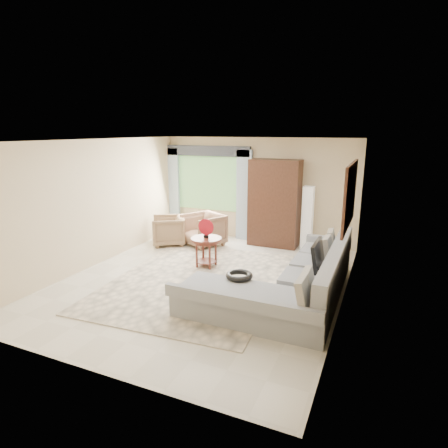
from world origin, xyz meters
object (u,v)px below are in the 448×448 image
at_px(potted_plant, 176,226).
at_px(floor_lamp, 307,218).
at_px(tv_screen, 318,256).
at_px(armchair_right, 204,230).
at_px(armchair_left, 169,230).
at_px(sectional_sofa, 296,285).
at_px(coffee_table, 206,252).
at_px(armoire, 274,203).

relative_size(potted_plant, floor_lamp, 0.38).
height_order(tv_screen, floor_lamp, floor_lamp).
distance_m(tv_screen, armchair_right, 3.57).
bearing_deg(floor_lamp, armchair_left, -161.56).
xyz_separation_m(sectional_sofa, armchair_right, (-2.79, 2.17, 0.11)).
height_order(tv_screen, armchair_left, tv_screen).
height_order(sectional_sofa, floor_lamp, floor_lamp).
bearing_deg(floor_lamp, armchair_right, -161.58).
relative_size(tv_screen, coffee_table, 1.17).
height_order(coffee_table, armchair_right, armchair_right).
bearing_deg(tv_screen, armoire, 120.68).
bearing_deg(armchair_left, armoire, 81.88).
relative_size(tv_screen, armoire, 0.35).
xyz_separation_m(armchair_right, armoire, (1.56, 0.73, 0.65)).
bearing_deg(floor_lamp, armoire, -175.71).
height_order(sectional_sofa, armchair_left, sectional_sofa).
bearing_deg(floor_lamp, tv_screen, -74.87).
bearing_deg(tv_screen, sectional_sofa, -125.85).
relative_size(potted_plant, armoire, 0.27).
distance_m(sectional_sofa, tv_screen, 0.63).
distance_m(sectional_sofa, coffee_table, 2.23).
bearing_deg(armoire, armchair_left, -157.23).
bearing_deg(armchair_right, tv_screen, -1.26).
bearing_deg(sectional_sofa, armchair_left, 152.41).
height_order(coffee_table, floor_lamp, floor_lamp).
xyz_separation_m(tv_screen, armoire, (-1.50, 2.53, 0.33)).
bearing_deg(potted_plant, tv_screen, -28.08).
bearing_deg(armchair_right, armchair_left, -132.28).
bearing_deg(armchair_left, armchair_right, 77.60).
relative_size(coffee_table, potted_plant, 1.10).
xyz_separation_m(coffee_table, armoire, (0.84, 2.06, 0.72)).
distance_m(tv_screen, floor_lamp, 2.68).
distance_m(coffee_table, potted_plant, 2.44).
distance_m(armchair_left, armchair_right, 0.88).
bearing_deg(armchair_left, floor_lamp, 77.55).
xyz_separation_m(sectional_sofa, armoire, (-1.23, 2.90, 0.77)).
relative_size(sectional_sofa, potted_plant, 6.06).
xyz_separation_m(armoire, floor_lamp, (0.80, 0.06, -0.30)).
relative_size(tv_screen, potted_plant, 1.30).
height_order(armchair_left, potted_plant, armchair_left).
bearing_deg(sectional_sofa, armchair_right, 142.14).
xyz_separation_m(sectional_sofa, coffee_table, (-2.07, 0.84, 0.05)).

